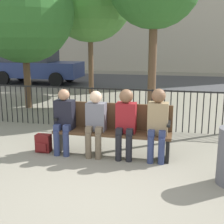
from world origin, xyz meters
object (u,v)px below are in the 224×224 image
at_px(seated_person_3, 158,120).
at_px(parked_car_0, 35,66).
at_px(seated_person_2, 126,119).
at_px(seated_person_1, 96,120).
at_px(park_bench, 113,127).
at_px(backpack, 43,143).
at_px(tree_2, 23,12).
at_px(seated_person_0, 64,118).

distance_m(seated_person_3, parked_car_0, 10.77).
bearing_deg(seated_person_2, seated_person_1, -179.68).
xyz_separation_m(seated_person_1, seated_person_3, (1.08, 0.00, 0.05)).
xyz_separation_m(park_bench, parked_car_0, (-5.63, 8.51, 0.34)).
bearing_deg(backpack, parked_car_0, 116.56).
bearing_deg(seated_person_3, seated_person_1, -179.77).
height_order(park_bench, parked_car_0, parked_car_0).
bearing_deg(seated_person_3, park_bench, 170.81).
bearing_deg(parked_car_0, tree_2, -66.43).
distance_m(seated_person_2, parked_car_0, 10.45).
bearing_deg(park_bench, seated_person_1, -154.95).
bearing_deg(seated_person_0, backpack, -174.26).
relative_size(tree_2, parked_car_0, 1.02).
distance_m(seated_person_1, parked_car_0, 10.16).
bearing_deg(park_bench, seated_person_3, -9.19).
bearing_deg(seated_person_3, seated_person_0, -179.88).
distance_m(park_bench, seated_person_2, 0.34).
bearing_deg(seated_person_0, seated_person_3, 0.12).
relative_size(seated_person_0, seated_person_1, 1.01).
bearing_deg(tree_2, parked_car_0, 113.57).
xyz_separation_m(park_bench, tree_2, (-3.38, 3.37, 2.32)).
distance_m(seated_person_0, seated_person_3, 1.68).
bearing_deg(parked_car_0, seated_person_3, -53.37).
height_order(seated_person_1, backpack, seated_person_1).
bearing_deg(tree_2, seated_person_3, -39.94).
relative_size(seated_person_3, parked_car_0, 0.30).
height_order(seated_person_0, seated_person_3, seated_person_3).
height_order(seated_person_0, parked_car_0, parked_car_0).
height_order(backpack, parked_car_0, parked_car_0).
bearing_deg(seated_person_1, seated_person_3, 0.23).
height_order(park_bench, seated_person_3, seated_person_3).
height_order(park_bench, tree_2, tree_2).
distance_m(seated_person_2, tree_2, 5.48).
bearing_deg(backpack, seated_person_2, 1.61).
xyz_separation_m(park_bench, backpack, (-1.28, -0.17, -0.34)).
xyz_separation_m(seated_person_2, parked_car_0, (-5.88, 8.64, 0.15)).
xyz_separation_m(seated_person_1, backpack, (-1.00, -0.04, -0.50)).
bearing_deg(seated_person_2, tree_2, 136.06).
distance_m(seated_person_2, backpack, 1.62).
relative_size(seated_person_0, seated_person_3, 0.95).
distance_m(seated_person_0, seated_person_1, 0.59).
distance_m(seated_person_1, backpack, 1.11).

